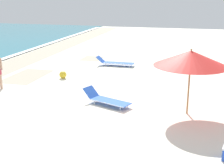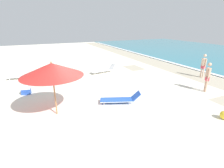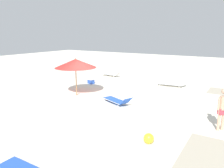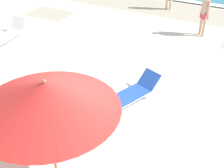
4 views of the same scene
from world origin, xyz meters
name	(u,v)px [view 1 (image 1 of 4)]	position (x,y,z in m)	size (l,w,h in m)	color
ground_plane	(147,109)	(0.00, 0.01, -0.08)	(60.00, 60.00, 0.16)	silver
beach_umbrella	(191,58)	(-0.26, -1.50, 2.06)	(2.60, 2.60, 2.41)	#9E7547
sun_lounger_under_umbrella	(115,62)	(6.81, 3.04, 0.21)	(0.64, 2.32, 0.54)	blue
sun_lounger_beside_umbrella	(106,99)	(-0.08, 1.65, 0.22)	(1.30, 2.11, 0.57)	blue
beach_ball	(63,75)	(3.22, 4.93, 0.19)	(0.38, 0.38, 0.38)	yellow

